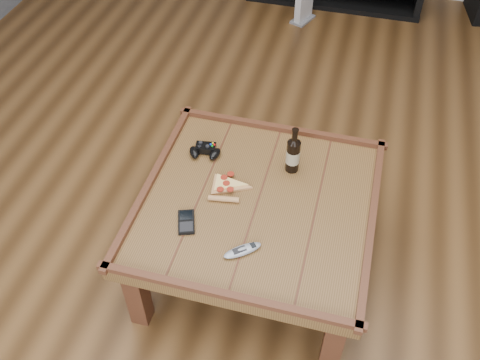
% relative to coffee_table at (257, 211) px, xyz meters
% --- Properties ---
extents(ground, '(6.00, 6.00, 0.00)m').
position_rel_coffee_table_xyz_m(ground, '(0.00, 0.00, -0.39)').
color(ground, '#422812').
rests_on(ground, ground).
extents(coffee_table, '(1.03, 1.03, 0.48)m').
position_rel_coffee_table_xyz_m(coffee_table, '(0.00, 0.00, 0.00)').
color(coffee_table, '#4F3316').
rests_on(coffee_table, ground).
extents(beer_bottle, '(0.06, 0.06, 0.24)m').
position_rel_coffee_table_xyz_m(beer_bottle, '(0.10, 0.23, 0.15)').
color(beer_bottle, black).
rests_on(beer_bottle, coffee_table).
extents(game_controller, '(0.16, 0.12, 0.04)m').
position_rel_coffee_table_xyz_m(game_controller, '(-0.31, 0.23, 0.08)').
color(game_controller, black).
rests_on(game_controller, coffee_table).
extents(pizza_slice, '(0.18, 0.26, 0.02)m').
position_rel_coffee_table_xyz_m(pizza_slice, '(-0.15, 0.04, 0.07)').
color(pizza_slice, tan).
rests_on(pizza_slice, coffee_table).
extents(smartphone, '(0.11, 0.14, 0.02)m').
position_rel_coffee_table_xyz_m(smartphone, '(-0.26, -0.19, 0.07)').
color(smartphone, black).
rests_on(smartphone, coffee_table).
extents(remote_control, '(0.16, 0.14, 0.02)m').
position_rel_coffee_table_xyz_m(remote_control, '(0.01, -0.27, 0.07)').
color(remote_control, gray).
rests_on(remote_control, coffee_table).
extents(game_console, '(0.18, 0.23, 0.26)m').
position_rel_coffee_table_xyz_m(game_console, '(-0.19, 2.34, -0.27)').
color(game_console, gray).
rests_on(game_console, ground).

